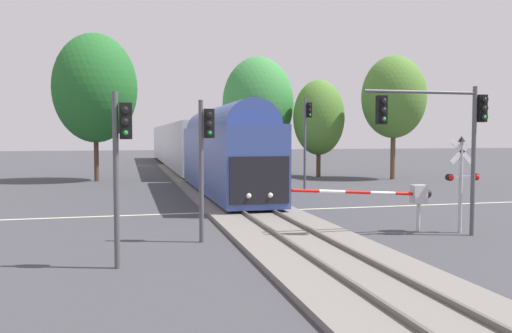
{
  "coord_description": "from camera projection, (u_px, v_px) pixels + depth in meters",
  "views": [
    {
      "loc": [
        -5.75,
        -24.83,
        3.69
      ],
      "look_at": [
        1.08,
        3.04,
        2.0
      ],
      "focal_mm": 36.92,
      "sensor_mm": 36.0,
      "label": 1
    }
  ],
  "objects": [
    {
      "name": "crossing_gate_near",
      "position": [
        404.0,
        195.0,
        20.04
      ],
      "size": [
        5.68,
        0.4,
        1.8
      ],
      "color": "#B7B7BC",
      "rests_on": "ground"
    },
    {
      "name": "oak_far_right",
      "position": [
        319.0,
        118.0,
        46.7
      ],
      "size": [
        4.56,
        4.56,
        8.63
      ],
      "color": "#4C3828",
      "rests_on": "ground"
    },
    {
      "name": "traffic_signal_median",
      "position": [
        205.0,
        147.0,
        18.03
      ],
      "size": [
        0.53,
        0.38,
        4.91
      ],
      "color": "#4C4C51",
      "rests_on": "ground"
    },
    {
      "name": "crossing_signal_mast",
      "position": [
        462.0,
        174.0,
        19.8
      ],
      "size": [
        1.36,
        0.44,
        3.67
      ],
      "color": "#B2B2B7",
      "rests_on": "ground"
    },
    {
      "name": "traffic_signal_far_side",
      "position": [
        307.0,
        129.0,
        35.15
      ],
      "size": [
        0.53,
        0.38,
        6.2
      ],
      "color": "#4C4C51",
      "rests_on": "ground"
    },
    {
      "name": "commuter_train",
      "position": [
        186.0,
        145.0,
        52.96
      ],
      "size": [
        3.04,
        64.87,
        5.16
      ],
      "color": "#384C93",
      "rests_on": "railway_track"
    },
    {
      "name": "traffic_signal_near_left",
      "position": [
        121.0,
        150.0,
        14.45
      ],
      "size": [
        0.53,
        0.38,
        4.89
      ],
      "color": "#4C4C51",
      "rests_on": "ground"
    },
    {
      "name": "road_centre_stripe",
      "position": [
        249.0,
        211.0,
        25.66
      ],
      "size": [
        44.0,
        0.2,
        0.01
      ],
      "color": "beige",
      "rests_on": "ground"
    },
    {
      "name": "traffic_signal_near_right",
      "position": [
        444.0,
        123.0,
        18.9
      ],
      "size": [
        4.83,
        0.38,
        5.48
      ],
      "color": "#4C4C51",
      "rests_on": "ground"
    },
    {
      "name": "railway_track",
      "position": [
        249.0,
        209.0,
        25.66
      ],
      "size": [
        4.4,
        80.0,
        0.32
      ],
      "color": "slate",
      "rests_on": "ground"
    },
    {
      "name": "maple_right_background",
      "position": [
        394.0,
        97.0,
        44.16
      ],
      "size": [
        5.38,
        5.38,
        10.38
      ],
      "color": "brown",
      "rests_on": "ground"
    },
    {
      "name": "oak_behind_train",
      "position": [
        95.0,
        88.0,
        42.16
      ],
      "size": [
        6.65,
        6.65,
        11.86
      ],
      "color": "#4C3828",
      "rests_on": "ground"
    },
    {
      "name": "ground_plane",
      "position": [
        249.0,
        211.0,
        25.66
      ],
      "size": [
        220.0,
        220.0,
        0.0
      ],
      "primitive_type": "plane",
      "color": "#3D3D42"
    },
    {
      "name": "elm_centre_background",
      "position": [
        258.0,
        104.0,
        48.9
      ],
      "size": [
        6.62,
        6.62,
        10.98
      ],
      "color": "brown",
      "rests_on": "ground"
    }
  ]
}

